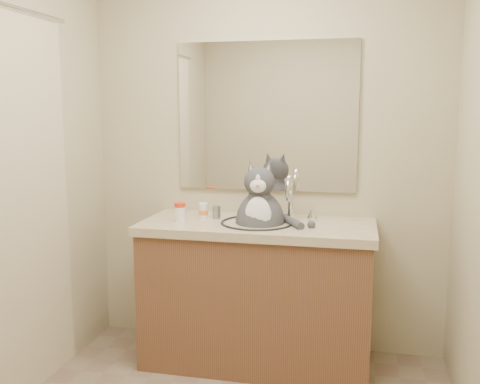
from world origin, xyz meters
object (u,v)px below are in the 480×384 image
object	(u,v)px
grey_canister	(217,212)
cat	(260,219)
pill_bottle_redcap	(180,212)
pill_bottle_orange	(203,211)

from	to	relation	value
grey_canister	cat	bearing A→B (deg)	-14.27
cat	pill_bottle_redcap	bearing A→B (deg)	-176.84
cat	grey_canister	xyz separation A→B (m)	(-0.28, 0.07, 0.01)
pill_bottle_orange	grey_canister	xyz separation A→B (m)	(0.08, 0.02, -0.01)
pill_bottle_redcap	grey_canister	bearing A→B (deg)	34.74
pill_bottle_redcap	grey_canister	distance (m)	0.23
grey_canister	pill_bottle_redcap	bearing A→B (deg)	-145.26
cat	pill_bottle_redcap	xyz separation A→B (m)	(-0.46, -0.06, 0.03)
pill_bottle_redcap	grey_canister	world-z (taller)	pill_bottle_redcap
pill_bottle_redcap	grey_canister	xyz separation A→B (m)	(0.19, 0.13, -0.02)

